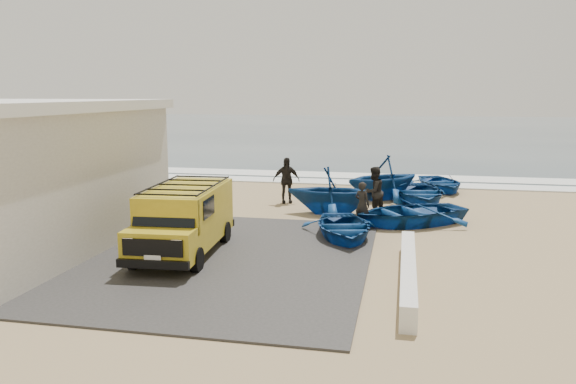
{
  "coord_description": "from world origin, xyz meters",
  "views": [
    {
      "loc": [
        4.81,
        -16.23,
        4.51
      ],
      "look_at": [
        0.99,
        2.13,
        1.2
      ],
      "focal_mm": 35.0,
      "sensor_mm": 36.0,
      "label": 1
    }
  ],
  "objects_px": {
    "boat_far_right": "(440,183)",
    "parapet": "(408,272)",
    "boat_mid_right": "(418,192)",
    "fisherman_back": "(286,180)",
    "fisherman_middle": "(374,192)",
    "boat_near_right": "(409,212)",
    "boat_mid_left": "(332,191)",
    "van": "(184,217)",
    "boat_far_left": "(383,177)",
    "boat_near_left": "(343,227)",
    "fisherman_front": "(362,204)"
  },
  "relations": [
    {
      "from": "boat_far_right",
      "to": "fisherman_middle",
      "type": "bearing_deg",
      "value": -130.03
    },
    {
      "from": "boat_far_right",
      "to": "parapet",
      "type": "bearing_deg",
      "value": -112.63
    },
    {
      "from": "boat_mid_left",
      "to": "fisherman_front",
      "type": "height_order",
      "value": "boat_mid_left"
    },
    {
      "from": "boat_mid_left",
      "to": "fisherman_back",
      "type": "relative_size",
      "value": 1.77
    },
    {
      "from": "van",
      "to": "fisherman_middle",
      "type": "distance_m",
      "value": 7.84
    },
    {
      "from": "boat_near_left",
      "to": "fisherman_back",
      "type": "bearing_deg",
      "value": 105.44
    },
    {
      "from": "boat_mid_left",
      "to": "boat_far_right",
      "type": "bearing_deg",
      "value": -36.24
    },
    {
      "from": "boat_near_left",
      "to": "boat_mid_left",
      "type": "bearing_deg",
      "value": 89.15
    },
    {
      "from": "boat_near_left",
      "to": "boat_far_right",
      "type": "distance_m",
      "value": 10.28
    },
    {
      "from": "boat_near_right",
      "to": "boat_far_left",
      "type": "bearing_deg",
      "value": 161.43
    },
    {
      "from": "fisherman_middle",
      "to": "boat_far_right",
      "type": "bearing_deg",
      "value": -165.29
    },
    {
      "from": "fisherman_middle",
      "to": "boat_near_right",
      "type": "bearing_deg",
      "value": 88.8
    },
    {
      "from": "boat_near_left",
      "to": "boat_far_left",
      "type": "bearing_deg",
      "value": 68.67
    },
    {
      "from": "boat_near_left",
      "to": "boat_mid_left",
      "type": "height_order",
      "value": "boat_mid_left"
    },
    {
      "from": "fisherman_front",
      "to": "fisherman_middle",
      "type": "xyz_separation_m",
      "value": [
        0.29,
        1.71,
        0.15
      ]
    },
    {
      "from": "boat_mid_left",
      "to": "van",
      "type": "bearing_deg",
      "value": 150.37
    },
    {
      "from": "boat_mid_right",
      "to": "boat_mid_left",
      "type": "bearing_deg",
      "value": -147.27
    },
    {
      "from": "boat_near_left",
      "to": "fisherman_front",
      "type": "height_order",
      "value": "fisherman_front"
    },
    {
      "from": "boat_near_left",
      "to": "boat_near_right",
      "type": "relative_size",
      "value": 0.85
    },
    {
      "from": "boat_far_right",
      "to": "boat_far_left",
      "type": "bearing_deg",
      "value": -149.37
    },
    {
      "from": "fisherman_front",
      "to": "parapet",
      "type": "bearing_deg",
      "value": 136.07
    },
    {
      "from": "boat_near_left",
      "to": "fisherman_middle",
      "type": "relative_size",
      "value": 1.88
    },
    {
      "from": "boat_mid_left",
      "to": "parapet",
      "type": "bearing_deg",
      "value": -160.58
    },
    {
      "from": "parapet",
      "to": "boat_near_left",
      "type": "distance_m",
      "value": 4.4
    },
    {
      "from": "boat_far_left",
      "to": "fisherman_middle",
      "type": "bearing_deg",
      "value": -44.85
    },
    {
      "from": "boat_mid_right",
      "to": "boat_far_right",
      "type": "bearing_deg",
      "value": 62.37
    },
    {
      "from": "van",
      "to": "boat_near_right",
      "type": "xyz_separation_m",
      "value": [
        6.25,
        5.01,
        -0.64
      ]
    },
    {
      "from": "fisherman_front",
      "to": "boat_far_left",
      "type": "bearing_deg",
      "value": -64.44
    },
    {
      "from": "boat_mid_right",
      "to": "boat_far_right",
      "type": "xyz_separation_m",
      "value": [
        1.06,
        3.18,
        -0.05
      ]
    },
    {
      "from": "boat_near_left",
      "to": "fisherman_front",
      "type": "relative_size",
      "value": 2.25
    },
    {
      "from": "boat_mid_right",
      "to": "boat_far_right",
      "type": "distance_m",
      "value": 3.35
    },
    {
      "from": "boat_near_left",
      "to": "boat_far_right",
      "type": "xyz_separation_m",
      "value": [
        3.48,
        9.68,
        0.01
      ]
    },
    {
      "from": "boat_mid_left",
      "to": "boat_far_left",
      "type": "distance_m",
      "value": 3.79
    },
    {
      "from": "parapet",
      "to": "van",
      "type": "relative_size",
      "value": 1.27
    },
    {
      "from": "boat_mid_right",
      "to": "boat_far_left",
      "type": "distance_m",
      "value": 1.64
    },
    {
      "from": "boat_near_left",
      "to": "boat_far_right",
      "type": "height_order",
      "value": "boat_far_right"
    },
    {
      "from": "boat_far_right",
      "to": "fisherman_middle",
      "type": "relative_size",
      "value": 1.93
    },
    {
      "from": "boat_mid_right",
      "to": "boat_far_right",
      "type": "height_order",
      "value": "boat_mid_right"
    },
    {
      "from": "boat_near_left",
      "to": "boat_near_right",
      "type": "bearing_deg",
      "value": 35.61
    },
    {
      "from": "boat_mid_right",
      "to": "fisherman_back",
      "type": "distance_m",
      "value": 5.54
    },
    {
      "from": "boat_near_right",
      "to": "fisherman_middle",
      "type": "height_order",
      "value": "fisherman_middle"
    },
    {
      "from": "boat_far_right",
      "to": "fisherman_front",
      "type": "distance_m",
      "value": 8.52
    },
    {
      "from": "boat_near_right",
      "to": "fisherman_front",
      "type": "relative_size",
      "value": 2.64
    },
    {
      "from": "van",
      "to": "fisherman_middle",
      "type": "bearing_deg",
      "value": 47.02
    },
    {
      "from": "boat_near_left",
      "to": "boat_near_right",
      "type": "distance_m",
      "value": 3.12
    },
    {
      "from": "boat_near_right",
      "to": "boat_far_right",
      "type": "height_order",
      "value": "boat_near_right"
    },
    {
      "from": "boat_near_right",
      "to": "boat_far_right",
      "type": "bearing_deg",
      "value": 136.79
    },
    {
      "from": "boat_near_right",
      "to": "fisherman_back",
      "type": "xyz_separation_m",
      "value": [
        -5.0,
        2.95,
        0.53
      ]
    },
    {
      "from": "boat_near_left",
      "to": "boat_far_right",
      "type": "bearing_deg",
      "value": 56.59
    },
    {
      "from": "van",
      "to": "boat_far_left",
      "type": "distance_m",
      "value": 10.89
    }
  ]
}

